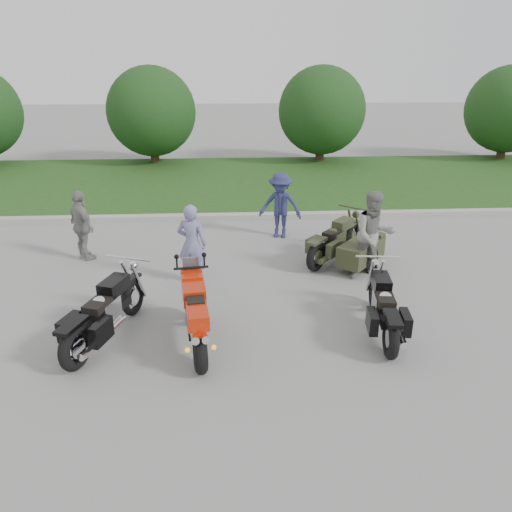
{
  "coord_description": "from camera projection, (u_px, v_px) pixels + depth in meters",
  "views": [
    {
      "loc": [
        0.07,
        -7.72,
        4.5
      ],
      "look_at": [
        0.58,
        1.23,
        0.8
      ],
      "focal_mm": 35.0,
      "sensor_mm": 36.0,
      "label": 1
    }
  ],
  "objects": [
    {
      "name": "person_grey",
      "position": [
        374.0,
        235.0,
        10.34
      ],
      "size": [
        1.02,
        0.85,
        1.89
      ],
      "primitive_type": "imported",
      "rotation": [
        0.0,
        0.0,
        0.15
      ],
      "color": "gray",
      "rests_on": "ground"
    },
    {
      "name": "ground",
      "position": [
        227.0,
        325.0,
        8.83
      ],
      "size": [
        80.0,
        80.0,
        0.0
      ],
      "primitive_type": "plane",
      "color": "gray",
      "rests_on": "ground"
    },
    {
      "name": "sportbike_red",
      "position": [
        196.0,
        313.0,
        7.97
      ],
      "size": [
        0.55,
        2.17,
        1.03
      ],
      "rotation": [
        0.0,
        0.0,
        0.13
      ],
      "color": "black",
      "rests_on": "ground"
    },
    {
      "name": "tree_far_right",
      "position": [
        509.0,
        109.0,
        21.08
      ],
      "size": [
        3.6,
        3.6,
        4.0
      ],
      "color": "#3F2B1C",
      "rests_on": "ground"
    },
    {
      "name": "cruiser_left",
      "position": [
        103.0,
        316.0,
        8.14
      ],
      "size": [
        0.95,
        2.39,
        0.95
      ],
      "rotation": [
        0.0,
        0.0,
        -0.33
      ],
      "color": "black",
      "rests_on": "ground"
    },
    {
      "name": "tree_mid_right",
      "position": [
        322.0,
        111.0,
        20.66
      ],
      "size": [
        3.6,
        3.6,
        4.0
      ],
      "color": "#3F2B1C",
      "rests_on": "ground"
    },
    {
      "name": "cruiser_right",
      "position": [
        384.0,
        310.0,
        8.41
      ],
      "size": [
        0.49,
        2.31,
        0.89
      ],
      "rotation": [
        0.0,
        0.0,
        -0.12
      ],
      "color": "black",
      "rests_on": "ground"
    },
    {
      "name": "person_denim",
      "position": [
        280.0,
        206.0,
        12.69
      ],
      "size": [
        1.22,
        0.9,
        1.68
      ],
      "primitive_type": "imported",
      "rotation": [
        0.0,
        0.0,
        -0.28
      ],
      "color": "navy",
      "rests_on": "ground"
    },
    {
      "name": "cruiser_sidecar",
      "position": [
        349.0,
        248.0,
        11.15
      ],
      "size": [
        1.93,
        2.11,
        0.89
      ],
      "rotation": [
        0.0,
        0.0,
        -0.72
      ],
      "color": "black",
      "rests_on": "ground"
    },
    {
      "name": "grass_strip",
      "position": [
        226.0,
        182.0,
        18.17
      ],
      "size": [
        60.0,
        8.0,
        0.14
      ],
      "primitive_type": "cube",
      "color": "#385D1F",
      "rests_on": "ground"
    },
    {
      "name": "person_stripe",
      "position": [
        192.0,
        244.0,
        10.19
      ],
      "size": [
        0.69,
        0.54,
        1.68
      ],
      "primitive_type": "imported",
      "rotation": [
        0.0,
        0.0,
        2.88
      ],
      "color": "slate",
      "rests_on": "ground"
    },
    {
      "name": "curb",
      "position": [
        227.0,
        217.0,
        14.34
      ],
      "size": [
        60.0,
        0.3,
        0.15
      ],
      "primitive_type": "cube",
      "color": "#A19F98",
      "rests_on": "ground"
    },
    {
      "name": "tree_mid_left",
      "position": [
        151.0,
        112.0,
        20.3
      ],
      "size": [
        3.6,
        3.6,
        4.0
      ],
      "color": "#3F2B1C",
      "rests_on": "ground"
    },
    {
      "name": "person_back",
      "position": [
        82.0,
        226.0,
        11.31
      ],
      "size": [
        0.93,
        0.99,
        1.64
      ],
      "primitive_type": "imported",
      "rotation": [
        0.0,
        0.0,
        2.29
      ],
      "color": "gray",
      "rests_on": "ground"
    }
  ]
}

